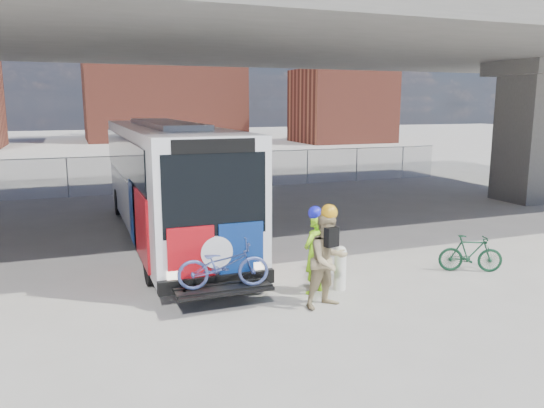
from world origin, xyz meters
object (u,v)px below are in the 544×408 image
bollard (340,266)px  cyclist_hivis (315,252)px  bus (166,172)px  cyclist_tan (328,259)px  bike_parked (471,253)px

bollard → cyclist_hivis: cyclist_hivis is taller
bus → cyclist_tan: bearing=-73.7°
cyclist_hivis → cyclist_tan: cyclist_tan is taller
cyclist_hivis → bike_parked: bearing=149.0°
bus → bollard: bearing=-65.8°
bike_parked → cyclist_hivis: bearing=116.4°
bus → bike_parked: bearing=-43.9°
bus → cyclist_tan: 7.53m
cyclist_tan → bike_parked: (4.47, 0.84, -0.56)m
bollard → bike_parked: bearing=0.0°
bollard → cyclist_tan: size_ratio=0.47×
cyclist_hivis → cyclist_tan: size_ratio=0.91×
bike_parked → bollard: bearing=116.4°
cyclist_hivis → cyclist_tan: (-0.09, -0.84, 0.07)m
bollard → cyclist_tan: 1.23m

